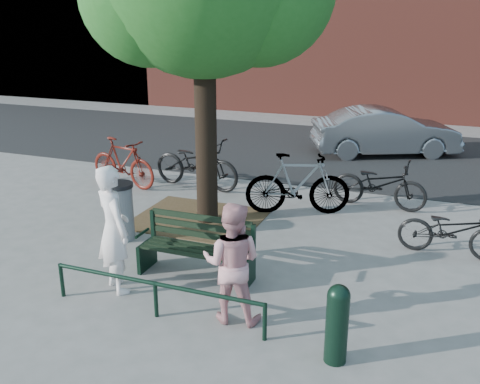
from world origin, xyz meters
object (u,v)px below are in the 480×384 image
at_px(bicycle_c, 379,184).
at_px(park_bench, 197,246).
at_px(bollard, 337,321).
at_px(person_left, 114,229).
at_px(person_right, 232,263).
at_px(litter_bin, 120,211).
at_px(parked_car, 385,132).

bearing_deg(bicycle_c, park_bench, 156.98).
bearing_deg(park_bench, bicycle_c, 62.05).
xyz_separation_m(park_bench, bollard, (2.39, -1.38, 0.04)).
xyz_separation_m(bollard, bicycle_c, (-0.22, 5.47, -0.02)).
bearing_deg(person_left, bollard, -155.43).
xyz_separation_m(person_left, person_right, (1.85, -0.15, -0.13)).
distance_m(person_left, litter_bin, 1.91).
bearing_deg(person_right, bollard, 155.49).
bearing_deg(park_bench, bollard, -30.04).
xyz_separation_m(bicycle_c, parked_car, (-0.42, 4.54, 0.16)).
height_order(park_bench, parked_car, parked_car).
bearing_deg(parked_car, park_bench, 144.19).
distance_m(person_right, bollard, 1.52).
bearing_deg(bicycle_c, person_right, 171.36).
height_order(person_right, bollard, person_right).
xyz_separation_m(person_left, bicycle_c, (3.07, 4.90, -0.43)).
height_order(person_left, litter_bin, person_left).
distance_m(litter_bin, bicycle_c, 5.22).
xyz_separation_m(bollard, litter_bin, (-4.25, 2.17, 0.00)).
bearing_deg(litter_bin, bicycle_c, 39.32).
distance_m(person_left, bicycle_c, 5.80).
xyz_separation_m(park_bench, person_left, (-0.90, -0.81, 0.45)).
height_order(person_left, bollard, person_left).
bearing_deg(person_left, bicycle_c, -87.70).
bearing_deg(person_left, park_bench, -103.55).
height_order(person_right, litter_bin, person_right).
bearing_deg(bollard, person_right, 163.92).
bearing_deg(parked_car, bicycle_c, 160.95).
bearing_deg(person_left, parked_car, -71.33).
height_order(person_left, parked_car, person_left).
distance_m(park_bench, person_left, 1.29).
xyz_separation_m(litter_bin, bicycle_c, (4.03, 3.31, -0.02)).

